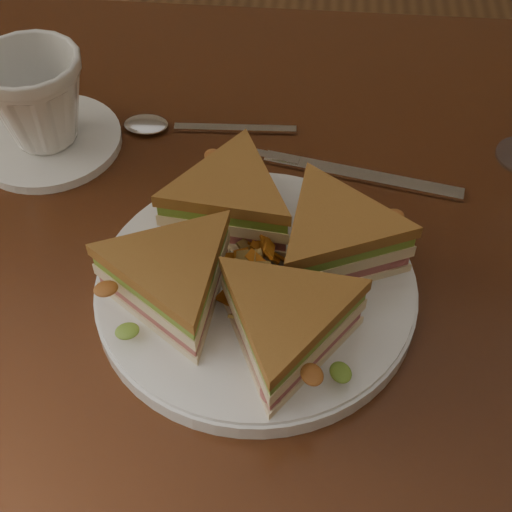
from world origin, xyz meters
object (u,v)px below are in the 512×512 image
(table, at_px, (293,302))
(sandwich_wedges, at_px, (256,260))
(spoon, at_px, (168,126))
(saucer, at_px, (49,141))
(plate, at_px, (256,288))
(knife, at_px, (348,173))
(coffee_cup, at_px, (37,99))

(table, distance_m, sandwich_wedges, 0.16)
(spoon, distance_m, saucer, 0.12)
(sandwich_wedges, distance_m, saucer, 0.30)
(plate, bearing_deg, table, 65.79)
(plate, relative_size, sandwich_wedges, 0.90)
(knife, xyz_separation_m, coffee_cup, (-0.31, 0.02, 0.06))
(plate, distance_m, saucer, 0.29)
(knife, height_order, coffee_cup, coffee_cup)
(plate, xyz_separation_m, saucer, (-0.23, 0.18, -0.00))
(table, relative_size, plate, 4.40)
(saucer, xyz_separation_m, coffee_cup, (0.00, 0.00, 0.05))
(spoon, bearing_deg, table, -47.71)
(table, xyz_separation_m, coffee_cup, (-0.26, 0.11, 0.16))
(plate, bearing_deg, knife, 63.99)
(plate, height_order, spoon, plate)
(spoon, xyz_separation_m, knife, (0.19, -0.05, -0.00))
(sandwich_wedges, relative_size, spoon, 1.65)
(plate, height_order, sandwich_wedges, sandwich_wedges)
(knife, bearing_deg, plate, -104.54)
(table, bearing_deg, sandwich_wedges, -114.21)
(spoon, height_order, saucer, same)
(knife, bearing_deg, table, -105.93)
(knife, height_order, saucer, saucer)
(plate, bearing_deg, coffee_cup, 142.60)
(table, height_order, coffee_cup, coffee_cup)
(sandwich_wedges, distance_m, spoon, 0.25)
(spoon, relative_size, coffee_cup, 1.80)
(spoon, relative_size, saucer, 1.22)
(coffee_cup, bearing_deg, spoon, 34.40)
(table, relative_size, sandwich_wedges, 3.96)
(sandwich_wedges, relative_size, saucer, 2.01)
(spoon, height_order, coffee_cup, coffee_cup)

